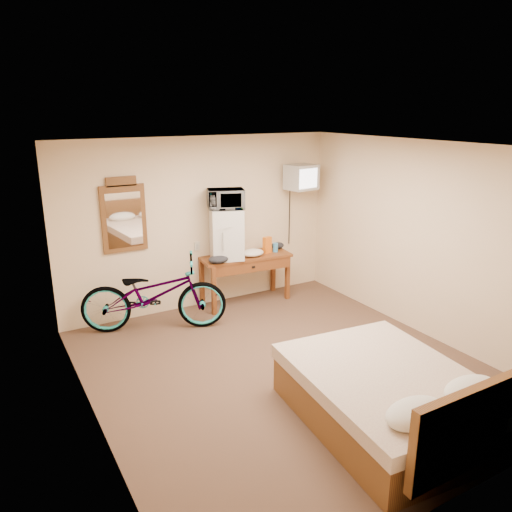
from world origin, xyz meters
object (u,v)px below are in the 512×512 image
Objects in this scene: desk at (246,263)px; crt_television at (301,177)px; blue_cup at (275,247)px; mini_fridge at (226,234)px; wall_mirror at (124,216)px; bicycle at (154,294)px; microwave at (226,199)px; bed at (392,398)px.

crt_television is at bearing 1.32° from desk.
blue_cup is 1.14m from crt_television.
desk is 2.38× the size of crt_television.
wall_mirror reaches higher than mini_fridge.
wall_mirror reaches higher than blue_cup.
crt_television is at bearing -0.34° from mini_fridge.
bicycle is at bearing -174.36° from crt_television.
microwave is at bearing 56.34° from mini_fridge.
wall_mirror is at bearing -169.97° from microwave.
mini_fridge is 0.73× the size of wall_mirror.
blue_cup is at bearing 14.93° from microwave.
desk is at bearing 175.52° from blue_cup.
bed is at bearing -110.87° from crt_television.
desk is 0.68× the size of bed.
desk is 0.52m from blue_cup.
microwave reaches higher than desk.
bed is (-0.32, -3.38, -0.33)m from desk.
wall_mirror is 4.09m from bed.
mini_fridge is 1.45× the size of microwave.
bed is (-0.01, -3.41, -1.33)m from microwave.
microwave is 0.86× the size of crt_television.
desk is 1.94m from wall_mirror.
bicycle is 0.93× the size of bed.
mini_fridge is (-0.31, 0.03, 0.49)m from desk.
bed is at bearing -103.59° from blue_cup.
mini_fridge reaches higher than bed.
wall_mirror reaches higher than desk.
microwave is at bearing 175.10° from blue_cup.
desk is at bearing -59.69° from bicycle.
crt_television is (1.29, -0.01, 0.73)m from mini_fridge.
bicycle is at bearing -148.33° from microwave.
bed is (-1.30, -3.40, -1.56)m from crt_television.
bicycle is at bearing -171.64° from desk.
crt_television reaches higher than bicycle.
microwave is 1.31m from crt_television.
desk is 0.58m from mini_fridge.
crt_television is 0.58× the size of wall_mirror.
blue_cup is 0.07× the size of bed.
wall_mirror is 0.49× the size of bed.
bicycle is at bearing -69.25° from wall_mirror.
crt_television reaches higher than wall_mirror.
wall_mirror is 0.53× the size of bicycle.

